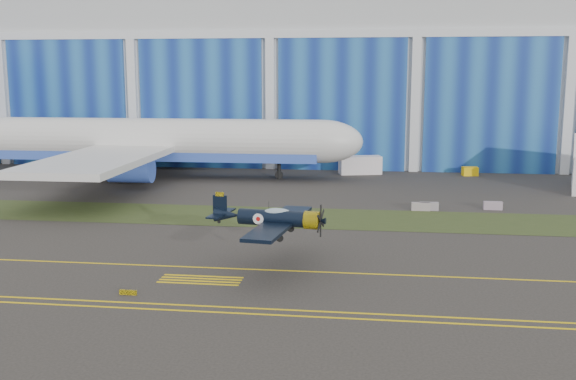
# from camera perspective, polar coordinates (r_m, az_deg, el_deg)

# --- Properties ---
(ground) EXTENTS (260.00, 260.00, 0.00)m
(ground) POSITION_cam_1_polar(r_m,az_deg,el_deg) (56.14, 12.98, -5.69)
(ground) COLOR #373330
(ground) RESTS_ON ground
(grass_median) EXTENTS (260.00, 10.00, 0.02)m
(grass_median) POSITION_cam_1_polar(r_m,az_deg,el_deg) (69.68, 11.94, -2.59)
(grass_median) COLOR #475128
(grass_median) RESTS_ON ground
(hangar) EXTENTS (220.00, 45.70, 30.00)m
(hangar) POSITION_cam_1_polar(r_m,az_deg,el_deg) (125.77, 10.24, 9.81)
(hangar) COLOR silver
(hangar) RESTS_ON ground
(taxiway_centreline) EXTENTS (200.00, 0.20, 0.02)m
(taxiway_centreline) POSITION_cam_1_polar(r_m,az_deg,el_deg) (51.36, 13.49, -7.17)
(taxiway_centreline) COLOR yellow
(taxiway_centreline) RESTS_ON ground
(edge_line_near) EXTENTS (80.00, 0.20, 0.02)m
(edge_line_near) POSITION_cam_1_polar(r_m,az_deg,el_deg) (42.43, 14.79, -10.91)
(edge_line_near) COLOR yellow
(edge_line_near) RESTS_ON ground
(edge_line_far) EXTENTS (80.00, 0.20, 0.02)m
(edge_line_far) POSITION_cam_1_polar(r_m,az_deg,el_deg) (43.36, 14.63, -10.45)
(edge_line_far) COLOR yellow
(edge_line_far) RESTS_ON ground
(hold_short_ladder) EXTENTS (6.00, 2.40, 0.02)m
(hold_short_ladder) POSITION_cam_1_polar(r_m,az_deg,el_deg) (49.71, -7.42, -7.55)
(hold_short_ladder) COLOR yellow
(hold_short_ladder) RESTS_ON ground
(guard_board_left) EXTENTS (1.20, 0.15, 0.35)m
(guard_board_left) POSITION_cam_1_polar(r_m,az_deg,el_deg) (47.34, -13.39, -8.43)
(guard_board_left) COLOR yellow
(guard_board_left) RESTS_ON ground
(warbird) EXTENTS (11.44, 13.22, 3.57)m
(warbird) POSITION_cam_1_polar(r_m,az_deg,el_deg) (51.19, -1.33, -2.38)
(warbird) COLOR black
(warbird) RESTS_ON ground
(jetliner) EXTENTS (69.29, 59.01, 23.91)m
(jetliner) POSITION_cam_1_polar(r_m,az_deg,el_deg) (98.43, -11.89, 8.02)
(jetliner) COLOR silver
(jetliner) RESTS_ON ground
(shipping_container) EXTENTS (6.54, 3.94, 2.65)m
(shipping_container) POSITION_cam_1_polar(r_m,az_deg,el_deg) (100.39, 6.13, 2.12)
(shipping_container) COLOR white
(shipping_container) RESTS_ON ground
(tug) EXTENTS (2.38, 1.71, 1.27)m
(tug) POSITION_cam_1_polar(r_m,az_deg,el_deg) (101.77, 15.15, 1.54)
(tug) COLOR yellow
(tug) RESTS_ON ground
(barrier_a) EXTENTS (2.01, 0.64, 0.90)m
(barrier_a) POSITION_cam_1_polar(r_m,az_deg,el_deg) (75.10, 11.86, -1.36)
(barrier_a) COLOR gray
(barrier_a) RESTS_ON ground
(barrier_b) EXTENTS (2.01, 0.62, 0.90)m
(barrier_b) POSITION_cam_1_polar(r_m,az_deg,el_deg) (74.71, 11.18, -1.39)
(barrier_b) COLOR #9E8F8F
(barrier_b) RESTS_ON ground
(barrier_c) EXTENTS (2.00, 0.61, 0.90)m
(barrier_c) POSITION_cam_1_polar(r_m,az_deg,el_deg) (77.22, 16.95, -1.27)
(barrier_c) COLOR #9F8898
(barrier_c) RESTS_ON ground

